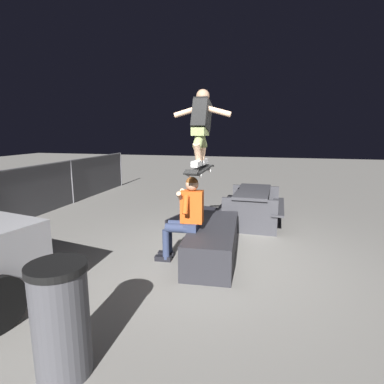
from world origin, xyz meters
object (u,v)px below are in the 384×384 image
object	(u,v)px
picnic_table_back	(253,201)
kicker_ramp	(198,222)
skater_airborne	(201,124)
person_sitting_on_ledge	(185,214)
skateboard	(200,170)
trash_bin	(61,320)
ledge_box_main	(213,241)

from	to	relation	value
picnic_table_back	kicker_ramp	bearing A→B (deg)	110.90
kicker_ramp	skater_airborne	bearing A→B (deg)	-165.58
person_sitting_on_ledge	skater_airborne	size ratio (longest dim) A/B	1.21
picnic_table_back	skateboard	bearing A→B (deg)	162.76
trash_bin	skateboard	bearing A→B (deg)	-12.84
ledge_box_main	skateboard	size ratio (longest dim) A/B	1.97
person_sitting_on_ledge	picnic_table_back	distance (m)	2.51
skateboard	kicker_ramp	distance (m)	2.32
skateboard	picnic_table_back	size ratio (longest dim) A/B	0.59
kicker_ramp	picnic_table_back	bearing A→B (deg)	-69.10
kicker_ramp	ledge_box_main	bearing A→B (deg)	-158.75
ledge_box_main	kicker_ramp	bearing A→B (deg)	21.25
person_sitting_on_ledge	kicker_ramp	size ratio (longest dim) A/B	1.05
ledge_box_main	picnic_table_back	bearing A→B (deg)	-13.97
trash_bin	person_sitting_on_ledge	bearing A→B (deg)	-8.50
person_sitting_on_ledge	trash_bin	distance (m)	2.56
skateboard	skater_airborne	size ratio (longest dim) A/B	0.92
person_sitting_on_ledge	picnic_table_back	size ratio (longest dim) A/B	0.78
skater_airborne	kicker_ramp	xyz separation A→B (m)	(1.75, 0.45, -2.07)
skateboard	picnic_table_back	distance (m)	2.53
ledge_box_main	skateboard	bearing A→B (deg)	135.09
ledge_box_main	person_sitting_on_ledge	world-z (taller)	person_sitting_on_ledge
skateboard	picnic_table_back	bearing A→B (deg)	-17.24
ledge_box_main	skater_airborne	distance (m)	1.89
skater_airborne	person_sitting_on_ledge	bearing A→B (deg)	121.48
ledge_box_main	trash_bin	xyz separation A→B (m)	(-2.78, 0.78, 0.24)
ledge_box_main	person_sitting_on_ledge	distance (m)	0.69
ledge_box_main	skater_airborne	bearing A→B (deg)	125.30
kicker_ramp	trash_bin	world-z (taller)	trash_bin
picnic_table_back	trash_bin	world-z (taller)	trash_bin
kicker_ramp	picnic_table_back	xyz separation A→B (m)	(0.44, -1.14, 0.43)
skateboard	kicker_ramp	size ratio (longest dim) A/B	0.80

